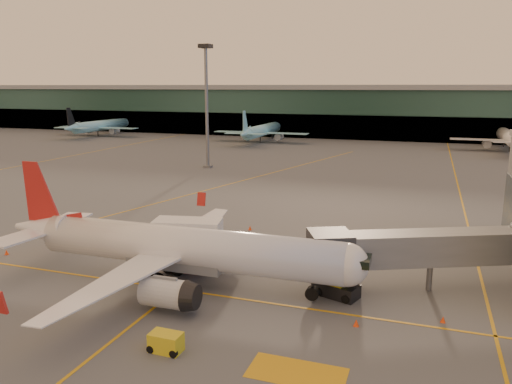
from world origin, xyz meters
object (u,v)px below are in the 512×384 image
(catering_truck, at_px, (189,241))
(pushback_tug, at_px, (337,288))
(main_airplane, at_px, (176,248))
(gpu_cart, at_px, (166,343))

(catering_truck, xyz_separation_m, pushback_tug, (14.46, -1.63, -2.04))
(main_airplane, distance_m, pushback_tug, 14.27)
(main_airplane, relative_size, pushback_tug, 8.71)
(gpu_cart, bearing_deg, main_airplane, 115.61)
(main_airplane, height_order, pushback_tug, main_airplane)
(catering_truck, relative_size, gpu_cart, 3.01)
(catering_truck, xyz_separation_m, gpu_cart, (5.37, -14.14, -2.15))
(catering_truck, relative_size, pushback_tug, 1.72)
(gpu_cart, bearing_deg, pushback_tug, 55.02)
(catering_truck, distance_m, pushback_tug, 14.69)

